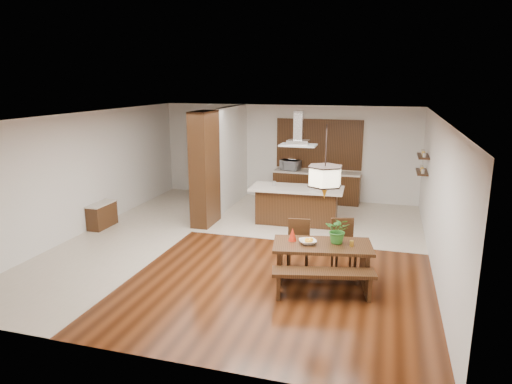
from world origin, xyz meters
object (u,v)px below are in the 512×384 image
(dining_table, at_px, (322,254))
(range_hood, at_px, (299,129))
(dining_chair_left, at_px, (298,246))
(hallway_console, at_px, (102,215))
(foliage_plant, at_px, (338,230))
(microwave, at_px, (290,165))
(kitchen_island, at_px, (297,205))
(pendant_lantern, at_px, (326,162))
(dining_bench, at_px, (323,284))
(dining_chair_right, at_px, (344,246))
(fruit_bowl, at_px, (308,242))
(island_cup, at_px, (313,187))

(dining_table, xyz_separation_m, range_hood, (-1.14, 3.36, 1.92))
(dining_chair_left, bearing_deg, hallway_console, 160.26)
(foliage_plant, height_order, microwave, microwave)
(hallway_console, distance_m, kitchen_island, 4.96)
(dining_table, distance_m, pendant_lantern, 1.70)
(microwave, bearing_deg, kitchen_island, -55.81)
(dining_bench, bearing_deg, dining_chair_right, 80.02)
(dining_table, xyz_separation_m, kitchen_island, (-1.14, 3.36, -0.05))
(kitchen_island, bearing_deg, microwave, 103.76)
(pendant_lantern, relative_size, fruit_bowl, 4.27)
(hallway_console, relative_size, range_hood, 0.98)
(dining_table, bearing_deg, hallway_console, 163.93)
(pendant_lantern, height_order, island_cup, pendant_lantern)
(pendant_lantern, distance_m, foliage_plant, 1.29)
(dining_bench, distance_m, range_hood, 4.74)
(pendant_lantern, distance_m, kitchen_island, 3.95)
(dining_bench, height_order, island_cup, island_cup)
(dining_bench, bearing_deg, fruit_bowl, 123.85)
(dining_chair_left, distance_m, pendant_lantern, 1.89)
(dining_chair_left, bearing_deg, range_hood, 94.95)
(dining_table, xyz_separation_m, pendant_lantern, (-0.00, 0.00, 1.70))
(foliage_plant, bearing_deg, hallway_console, 165.74)
(dining_bench, bearing_deg, microwave, 107.04)
(dining_chair_right, bearing_deg, microwave, 93.54)
(dining_chair_left, xyz_separation_m, microwave, (-1.27, 5.20, 0.62))
(hallway_console, bearing_deg, microwave, 44.93)
(range_hood, bearing_deg, pendant_lantern, -71.33)
(pendant_lantern, bearing_deg, dining_bench, -79.43)
(foliage_plant, height_order, kitchen_island, foliage_plant)
(dining_chair_right, relative_size, range_hood, 1.13)
(dining_chair_left, bearing_deg, dining_table, -46.84)
(kitchen_island, distance_m, microwave, 2.46)
(dining_chair_right, bearing_deg, fruit_bowl, -150.75)
(pendant_lantern, distance_m, island_cup, 3.55)
(dining_chair_left, relative_size, dining_chair_right, 0.96)
(dining_chair_left, xyz_separation_m, pendant_lantern, (0.54, -0.45, 1.76))
(dining_chair_left, distance_m, range_hood, 3.57)
(fruit_bowl, height_order, microwave, microwave)
(microwave, bearing_deg, foliage_plant, -51.60)
(dining_chair_right, bearing_deg, pendant_lantern, -138.24)
(dining_table, height_order, range_hood, range_hood)
(hallway_console, relative_size, pendant_lantern, 0.67)
(dining_chair_left, height_order, range_hood, range_hood)
(pendant_lantern, bearing_deg, range_hood, 108.67)
(hallway_console, relative_size, dining_table, 0.46)
(island_cup, bearing_deg, microwave, 114.44)
(fruit_bowl, bearing_deg, microwave, 105.14)
(dining_bench, bearing_deg, dining_chair_left, 121.13)
(fruit_bowl, bearing_deg, dining_bench, -56.15)
(pendant_lantern, distance_m, range_hood, 3.56)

